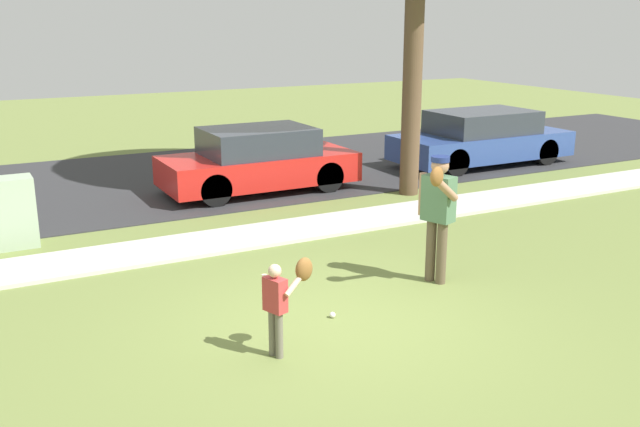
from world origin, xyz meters
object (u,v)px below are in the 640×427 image
(baseball, at_px, (332,315))
(person_adult, at_px, (438,206))
(person_child, at_px, (282,295))
(parked_wagon_blue, at_px, (481,138))
(utility_cabinet, at_px, (8,213))
(parked_hatchback_red, at_px, (258,161))

(baseball, bearing_deg, person_adult, 12.08)
(person_child, relative_size, baseball, 14.77)
(parked_wagon_blue, bearing_deg, utility_cabinet, -171.54)
(utility_cabinet, relative_size, parked_wagon_blue, 0.25)
(person_child, bearing_deg, person_adult, 0.41)
(person_adult, distance_m, parked_wagon_blue, 8.49)
(person_adult, bearing_deg, baseball, -7.44)
(utility_cabinet, bearing_deg, parked_hatchback_red, 18.02)
(parked_hatchback_red, bearing_deg, person_child, -111.16)
(baseball, relative_size, parked_wagon_blue, 0.02)
(baseball, height_order, parked_wagon_blue, parked_wagon_blue)
(baseball, xyz_separation_m, parked_hatchback_red, (1.78, 6.44, 0.62))
(person_adult, height_order, baseball, person_adult)
(parked_hatchback_red, bearing_deg, parked_wagon_blue, 0.09)
(person_adult, distance_m, person_child, 2.98)
(person_adult, relative_size, parked_hatchback_red, 0.44)
(baseball, relative_size, parked_hatchback_red, 0.02)
(person_child, distance_m, parked_wagon_blue, 11.21)
(person_adult, relative_size, parked_wagon_blue, 0.39)
(parked_hatchback_red, bearing_deg, person_adult, -89.59)
(person_child, bearing_deg, baseball, 13.40)
(person_adult, bearing_deg, parked_hatchback_red, -109.11)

